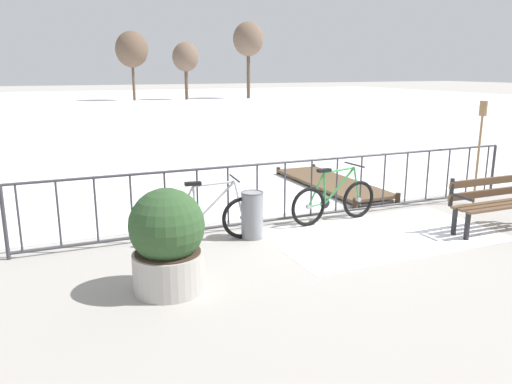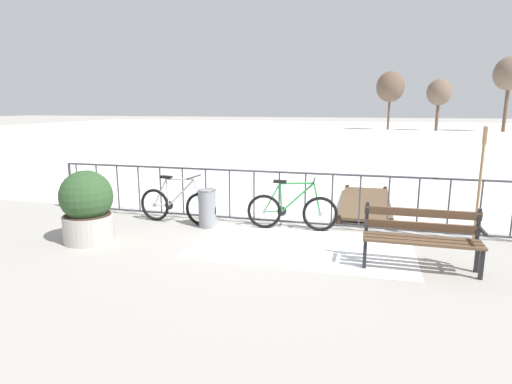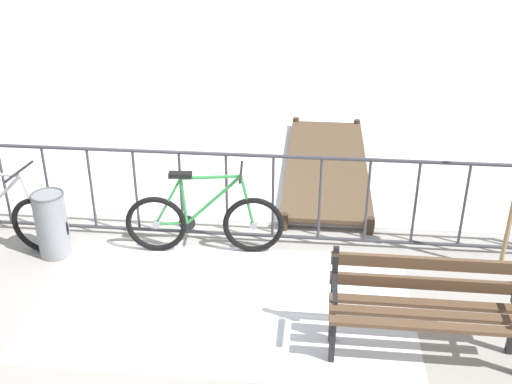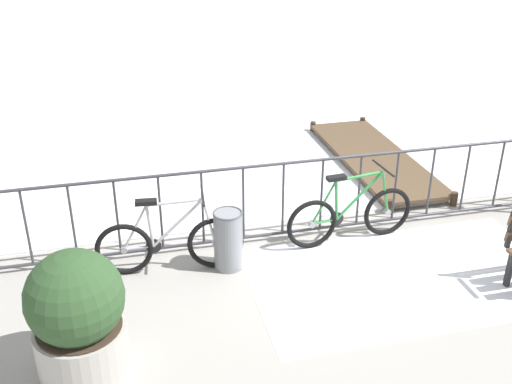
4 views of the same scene
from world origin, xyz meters
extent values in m
plane|color=#9E9991|center=(0.00, 0.00, 0.00)|extent=(160.00, 160.00, 0.00)
cube|color=white|center=(0.89, -1.20, 0.00)|extent=(3.60, 2.04, 0.01)
cylinder|color=#38383D|center=(0.00, 0.00, 1.05)|extent=(9.00, 0.04, 0.04)
cylinder|color=#38383D|center=(0.00, 0.00, 0.08)|extent=(9.00, 0.04, 0.04)
cylinder|color=#38383D|center=(-1.78, 0.00, 0.57)|extent=(0.03, 0.03, 0.97)
cylinder|color=#38383D|center=(-1.27, 0.00, 0.57)|extent=(0.03, 0.03, 0.97)
cylinder|color=#38383D|center=(-0.76, 0.00, 0.57)|extent=(0.03, 0.03, 0.97)
cylinder|color=#38383D|center=(-0.25, 0.00, 0.57)|extent=(0.03, 0.03, 0.97)
cylinder|color=#38383D|center=(0.25, 0.00, 0.57)|extent=(0.03, 0.03, 0.97)
cylinder|color=#38383D|center=(0.76, 0.00, 0.57)|extent=(0.03, 0.03, 0.97)
cylinder|color=#38383D|center=(1.27, 0.00, 0.57)|extent=(0.03, 0.03, 0.97)
cylinder|color=#38383D|center=(1.78, 0.00, 0.57)|extent=(0.03, 0.03, 0.97)
cylinder|color=#38383D|center=(2.29, 0.00, 0.57)|extent=(0.03, 0.03, 0.97)
cylinder|color=#38383D|center=(2.80, 0.00, 0.57)|extent=(0.03, 0.03, 0.97)
cylinder|color=#38383D|center=(3.30, 0.00, 0.57)|extent=(0.03, 0.03, 0.97)
torus|color=black|center=(0.03, -0.31, 0.33)|extent=(0.66, 0.11, 0.66)
cylinder|color=gray|center=(0.03, -0.31, 0.33)|extent=(0.08, 0.07, 0.08)
torus|color=black|center=(1.08, -0.22, 0.33)|extent=(0.66, 0.11, 0.66)
cylinder|color=gray|center=(1.08, -0.22, 0.33)|extent=(0.08, 0.07, 0.08)
cylinder|color=#2D843D|center=(0.35, -0.28, 0.62)|extent=(0.08, 0.04, 0.53)
cylinder|color=#2D843D|center=(0.66, -0.26, 0.63)|extent=(0.61, 0.08, 0.59)
cylinder|color=#2D843D|center=(0.64, -0.26, 0.90)|extent=(0.63, 0.09, 0.07)
cylinder|color=#2D843D|center=(0.20, -0.29, 0.34)|extent=(0.34, 0.06, 0.05)
cylinder|color=#2D843D|center=(0.18, -0.29, 0.61)|extent=(0.32, 0.05, 0.56)
cylinder|color=#2D843D|center=(1.02, -0.23, 0.62)|extent=(0.16, 0.04, 0.59)
cube|color=black|center=(0.32, -0.28, 0.92)|extent=(0.25, 0.12, 0.05)
cylinder|color=black|center=(0.95, -0.23, 0.96)|extent=(0.07, 0.52, 0.03)
cylinder|color=black|center=(0.37, -0.28, 0.35)|extent=(0.18, 0.03, 0.18)
torus|color=black|center=(-1.20, -0.46, 0.33)|extent=(0.66, 0.13, 0.66)
cylinder|color=gray|center=(-1.20, -0.46, 0.33)|extent=(0.09, 0.07, 0.08)
cylinder|color=#B2B2B7|center=(-1.62, -0.41, 0.63)|extent=(0.61, 0.10, 0.59)
cylinder|color=#B2B2B7|center=(-1.27, -0.45, 0.62)|extent=(0.16, 0.05, 0.59)
cylinder|color=black|center=(-1.33, -0.45, 0.96)|extent=(0.08, 0.52, 0.03)
cube|color=brown|center=(2.67, -1.61, 0.44)|extent=(1.60, 0.11, 0.04)
cube|color=brown|center=(2.67, -1.77, 0.44)|extent=(1.60, 0.11, 0.04)
cube|color=brown|center=(2.67, -1.92, 0.44)|extent=(1.60, 0.11, 0.04)
cube|color=brown|center=(2.67, -1.52, 0.58)|extent=(1.60, 0.06, 0.12)
cube|color=brown|center=(2.67, -1.52, 0.78)|extent=(1.60, 0.06, 0.12)
cube|color=black|center=(1.91, -1.89, 0.22)|extent=(0.05, 0.06, 0.44)
cube|color=black|center=(1.91, -1.63, 0.22)|extent=(0.05, 0.06, 0.44)
cube|color=black|center=(1.91, -1.51, 0.67)|extent=(0.05, 0.04, 0.45)
cube|color=black|center=(1.91, -1.76, 0.64)|extent=(0.04, 0.40, 0.04)
cylinder|color=gray|center=(-1.06, -0.48, 0.36)|extent=(0.34, 0.34, 0.72)
torus|color=#494A4E|center=(-1.06, -0.48, 0.72)|extent=(0.35, 0.35, 0.02)
cube|color=brown|center=(1.88, 1.95, 0.12)|extent=(1.10, 3.31, 0.06)
cylinder|color=#3C2E20|center=(1.38, 0.30, 0.10)|extent=(0.10, 0.10, 0.20)
cylinder|color=#3C2E20|center=(2.37, 0.30, 0.10)|extent=(0.10, 0.10, 0.20)
cylinder|color=#3C2E20|center=(1.38, 3.61, 0.10)|extent=(0.10, 0.10, 0.20)
cylinder|color=#3C2E20|center=(2.37, 3.61, 0.10)|extent=(0.10, 0.10, 0.20)
camera|label=1|loc=(-3.96, -7.34, 2.55)|focal=35.34mm
camera|label=2|loc=(1.88, -7.82, 2.30)|focal=29.46mm
camera|label=3|loc=(1.69, -6.01, 3.62)|focal=43.58mm
camera|label=4|loc=(-2.20, -6.47, 3.98)|focal=42.48mm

